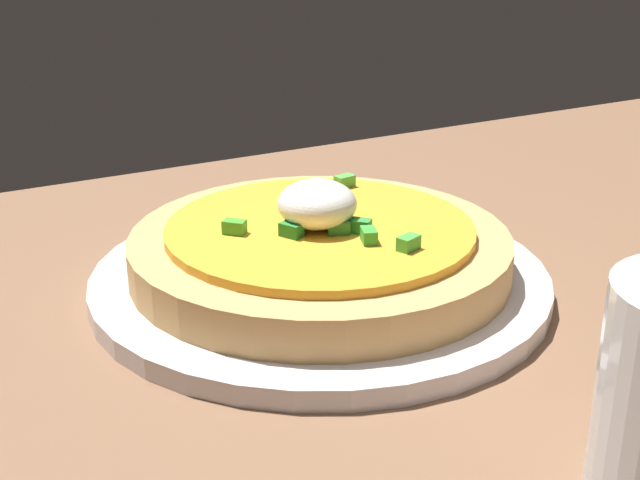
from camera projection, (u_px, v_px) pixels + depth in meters
The scene contains 3 objects.
dining_table at pixel (372, 406), 43.29cm from camera, with size 126.82×79.11×2.11cm, color brown.
plate at pixel (320, 280), 53.30cm from camera, with size 27.55×27.55×1.22cm, color silver.
pizza at pixel (320, 248), 52.50cm from camera, with size 22.76×22.76×5.75cm.
Camera 1 is at (19.96, 31.43, 24.75)cm, focal length 49.33 mm.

